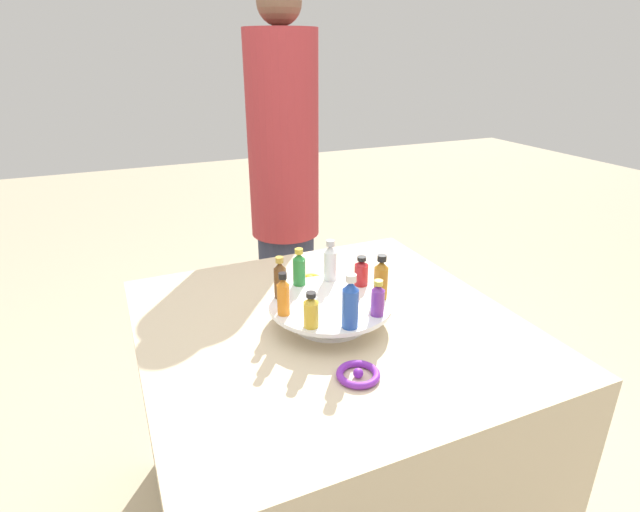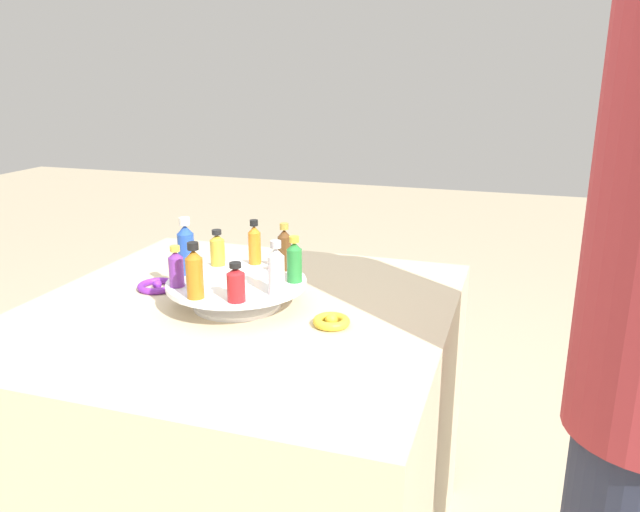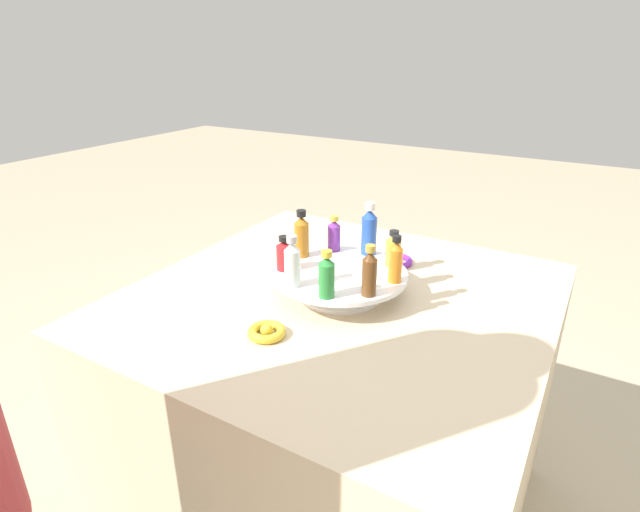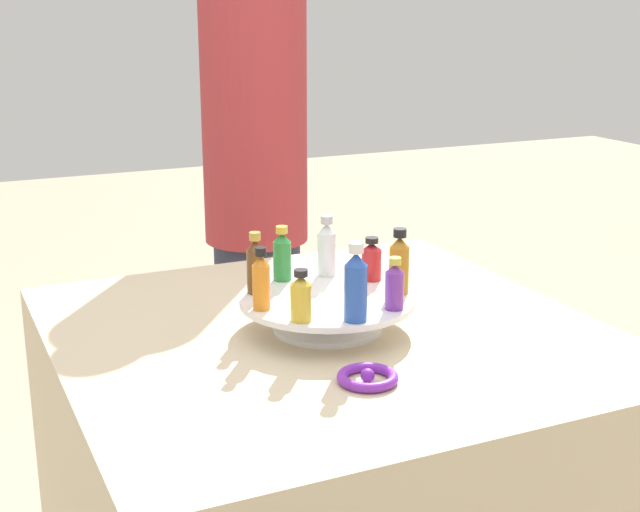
{
  "view_description": "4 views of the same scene",
  "coord_description": "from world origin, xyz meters",
  "px_view_note": "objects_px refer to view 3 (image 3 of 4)",
  "views": [
    {
      "loc": [
        -0.51,
        -1.1,
        1.5
      ],
      "look_at": [
        0.03,
        0.14,
        0.94
      ],
      "focal_mm": 28.0,
      "sensor_mm": 36.0,
      "label": 1
    },
    {
      "loc": [
        1.29,
        0.64,
        1.35
      ],
      "look_at": [
        0.05,
        0.23,
        0.95
      ],
      "focal_mm": 35.0,
      "sensor_mm": 36.0,
      "label": 2
    },
    {
      "loc": [
        -0.53,
        1.01,
        1.38
      ],
      "look_at": [
        0.02,
        0.07,
        0.92
      ],
      "focal_mm": 28.0,
      "sensor_mm": 36.0,
      "label": 3
    },
    {
      "loc": [
        -0.69,
        -1.46,
        1.4
      ],
      "look_at": [
        0.01,
        0.06,
        0.92
      ],
      "focal_mm": 50.0,
      "sensor_mm": 36.0,
      "label": 4
    }
  ],
  "objects_px": {
    "bottle_amber": "(302,235)",
    "ribbon_bow_purple": "(395,261)",
    "bottle_blue": "(369,231)",
    "bottle_red": "(284,254)",
    "bottle_clear": "(292,263)",
    "ribbon_bow_gold": "(267,332)",
    "bottle_green": "(327,276)",
    "bottle_orange": "(395,261)",
    "bottle_purple": "(334,235)",
    "bottle_gold": "(393,250)",
    "bottle_brown": "(369,272)",
    "display_stand": "(340,279)"
  },
  "relations": [
    {
      "from": "bottle_amber",
      "to": "ribbon_bow_purple",
      "type": "distance_m",
      "value": 0.31
    },
    {
      "from": "bottle_blue",
      "to": "bottle_red",
      "type": "distance_m",
      "value": 0.25
    },
    {
      "from": "bottle_red",
      "to": "bottle_clear",
      "type": "height_order",
      "value": "bottle_clear"
    },
    {
      "from": "ribbon_bow_gold",
      "to": "bottle_blue",
      "type": "bearing_deg",
      "value": -98.22
    },
    {
      "from": "bottle_green",
      "to": "bottle_orange",
      "type": "xyz_separation_m",
      "value": [
        -0.1,
        -0.15,
        0.0
      ]
    },
    {
      "from": "bottle_blue",
      "to": "bottle_purple",
      "type": "xyz_separation_m",
      "value": [
        0.09,
        0.03,
        -0.02
      ]
    },
    {
      "from": "bottle_green",
      "to": "ribbon_bow_purple",
      "type": "relative_size",
      "value": 1.09
    },
    {
      "from": "bottle_gold",
      "to": "ribbon_bow_purple",
      "type": "xyz_separation_m",
      "value": [
        0.05,
        -0.15,
        -0.1
      ]
    },
    {
      "from": "bottle_amber",
      "to": "bottle_gold",
      "type": "bearing_deg",
      "value": -164.6
    },
    {
      "from": "bottle_clear",
      "to": "bottle_red",
      "type": "bearing_deg",
      "value": -44.6
    },
    {
      "from": "bottle_brown",
      "to": "bottle_clear",
      "type": "bearing_deg",
      "value": 15.4
    },
    {
      "from": "bottle_orange",
      "to": "ribbon_bow_purple",
      "type": "distance_m",
      "value": 0.28
    },
    {
      "from": "bottle_blue",
      "to": "ribbon_bow_purple",
      "type": "height_order",
      "value": "bottle_blue"
    },
    {
      "from": "bottle_green",
      "to": "bottle_gold",
      "type": "distance_m",
      "value": 0.24
    },
    {
      "from": "bottle_blue",
      "to": "ribbon_bow_purple",
      "type": "distance_m",
      "value": 0.17
    },
    {
      "from": "ribbon_bow_gold",
      "to": "bottle_orange",
      "type": "bearing_deg",
      "value": -124.77
    },
    {
      "from": "bottle_red",
      "to": "bottle_clear",
      "type": "xyz_separation_m",
      "value": [
        -0.07,
        0.07,
        0.02
      ]
    },
    {
      "from": "display_stand",
      "to": "bottle_green",
      "type": "height_order",
      "value": "bottle_green"
    },
    {
      "from": "bottle_amber",
      "to": "ribbon_bow_purple",
      "type": "height_order",
      "value": "bottle_amber"
    },
    {
      "from": "bottle_brown",
      "to": "ribbon_bow_gold",
      "type": "relative_size",
      "value": 1.44
    },
    {
      "from": "bottle_orange",
      "to": "bottle_amber",
      "type": "relative_size",
      "value": 0.92
    },
    {
      "from": "bottle_blue",
      "to": "bottle_clear",
      "type": "height_order",
      "value": "bottle_blue"
    },
    {
      "from": "bottle_amber",
      "to": "display_stand",
      "type": "bearing_deg",
      "value": 165.4
    },
    {
      "from": "ribbon_bow_gold",
      "to": "ribbon_bow_purple",
      "type": "xyz_separation_m",
      "value": [
        -0.09,
        -0.51,
        -0.0
      ]
    },
    {
      "from": "bottle_blue",
      "to": "ribbon_bow_gold",
      "type": "distance_m",
      "value": 0.42
    },
    {
      "from": "ribbon_bow_gold",
      "to": "ribbon_bow_purple",
      "type": "height_order",
      "value": "ribbon_bow_gold"
    },
    {
      "from": "bottle_red",
      "to": "bottle_orange",
      "type": "bearing_deg",
      "value": -164.6
    },
    {
      "from": "bottle_purple",
      "to": "bottle_clear",
      "type": "height_order",
      "value": "bottle_clear"
    },
    {
      "from": "bottle_brown",
      "to": "ribbon_bow_purple",
      "type": "distance_m",
      "value": 0.36
    },
    {
      "from": "bottle_brown",
      "to": "bottle_amber",
      "type": "xyz_separation_m",
      "value": [
        0.25,
        -0.12,
        0.0
      ]
    },
    {
      "from": "display_stand",
      "to": "ribbon_bow_gold",
      "type": "relative_size",
      "value": 4.01
    },
    {
      "from": "bottle_red",
      "to": "ribbon_bow_purple",
      "type": "bearing_deg",
      "value": -118.77
    },
    {
      "from": "display_stand",
      "to": "bottle_blue",
      "type": "height_order",
      "value": "bottle_blue"
    },
    {
      "from": "bottle_green",
      "to": "bottle_purple",
      "type": "xyz_separation_m",
      "value": [
        0.12,
        -0.25,
        -0.01
      ]
    },
    {
      "from": "bottle_brown",
      "to": "bottle_red",
      "type": "height_order",
      "value": "bottle_brown"
    },
    {
      "from": "bottle_green",
      "to": "bottle_amber",
      "type": "height_order",
      "value": "bottle_amber"
    },
    {
      "from": "bottle_purple",
      "to": "bottle_blue",
      "type": "bearing_deg",
      "value": -164.6
    },
    {
      "from": "bottle_green",
      "to": "ribbon_bow_purple",
      "type": "height_order",
      "value": "bottle_green"
    },
    {
      "from": "bottle_orange",
      "to": "bottle_purple",
      "type": "xyz_separation_m",
      "value": [
        0.22,
        -0.1,
        -0.01
      ]
    },
    {
      "from": "bottle_clear",
      "to": "ribbon_bow_purple",
      "type": "xyz_separation_m",
      "value": [
        -0.1,
        -0.38,
        -0.12
      ]
    },
    {
      "from": "bottle_amber",
      "to": "bottle_blue",
      "type": "bearing_deg",
      "value": -144.6
    },
    {
      "from": "bottle_clear",
      "to": "ribbon_bow_gold",
      "type": "distance_m",
      "value": 0.17
    },
    {
      "from": "bottle_orange",
      "to": "bottle_amber",
      "type": "height_order",
      "value": "bottle_amber"
    },
    {
      "from": "display_stand",
      "to": "bottle_green",
      "type": "xyz_separation_m",
      "value": [
        -0.04,
        0.14,
        0.07
      ]
    },
    {
      "from": "bottle_purple",
      "to": "bottle_brown",
      "type": "bearing_deg",
      "value": 135.4
    },
    {
      "from": "bottle_purple",
      "to": "bottle_amber",
      "type": "relative_size",
      "value": 0.77
    },
    {
      "from": "bottle_green",
      "to": "bottle_clear",
      "type": "height_order",
      "value": "bottle_clear"
    },
    {
      "from": "bottle_blue",
      "to": "bottle_red",
      "type": "height_order",
      "value": "bottle_blue"
    },
    {
      "from": "display_stand",
      "to": "ribbon_bow_gold",
      "type": "distance_m",
      "value": 0.26
    },
    {
      "from": "bottle_purple",
      "to": "bottle_amber",
      "type": "bearing_deg",
      "value": 55.4
    }
  ]
}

